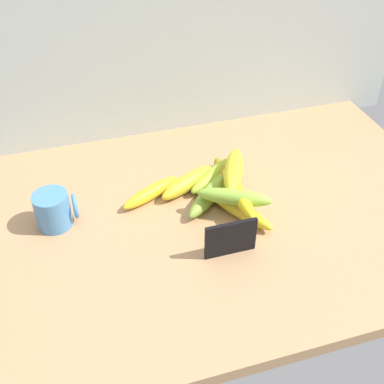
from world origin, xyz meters
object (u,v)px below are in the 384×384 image
object	(u,v)px
banana_4	(151,192)
banana_1	(227,182)
banana_8	(234,171)
banana_3	(212,192)
banana_5	(238,209)
banana_6	(238,194)
banana_7	(234,197)
banana_0	(188,182)
chalkboard_sign	(230,239)
banana_2	(217,173)
coffee_mug	(54,210)

from	to	relation	value
banana_4	banana_1	bearing A→B (deg)	-5.59
banana_4	banana_8	distance (cm)	20.02
banana_3	banana_5	bearing A→B (deg)	-62.52
banana_6	banana_7	bearing A→B (deg)	-139.75
banana_0	banana_6	bearing A→B (deg)	-52.79
banana_1	banana_8	distance (cm)	4.58
chalkboard_sign	banana_0	distance (cm)	23.17
banana_4	banana_5	xyz separation A→B (cm)	(17.48, -11.65, 0.16)
chalkboard_sign	banana_2	size ratio (longest dim) A/B	0.57
banana_8	banana_4	bearing A→B (deg)	170.29
banana_1	banana_8	size ratio (longest dim) A/B	1.14
banana_1	banana_2	size ratio (longest dim) A/B	1.01
banana_6	banana_8	world-z (taller)	banana_8
banana_3	banana_6	world-z (taller)	banana_6
chalkboard_sign	banana_7	size ratio (longest dim) A/B	0.66
banana_1	banana_0	bearing A→B (deg)	164.09
banana_6	banana_7	distance (cm)	1.93
banana_3	banana_8	bearing A→B (deg)	11.19
coffee_mug	banana_2	distance (cm)	39.63
banana_7	banana_1	bearing A→B (deg)	78.45
coffee_mug	banana_5	xyz separation A→B (cm)	(39.75, -8.91, -2.29)
banana_1	banana_4	bearing A→B (deg)	174.41
chalkboard_sign	banana_3	size ratio (longest dim) A/B	0.53
banana_8	banana_1	bearing A→B (deg)	122.43
banana_4	banana_7	world-z (taller)	banana_7
banana_4	banana_6	xyz separation A→B (cm)	(17.71, -10.38, 3.60)
banana_4	banana_6	size ratio (longest dim) A/B	0.89
banana_5	banana_8	bearing A→B (deg)	78.32
banana_0	banana_5	bearing A→B (deg)	-56.45
coffee_mug	banana_8	bearing A→B (deg)	-0.74
banana_0	banana_4	size ratio (longest dim) A/B	1.02
banana_5	banana_6	world-z (taller)	banana_6
banana_3	banana_2	bearing A→B (deg)	63.21
chalkboard_sign	banana_1	size ratio (longest dim) A/B	0.56
banana_0	banana_2	size ratio (longest dim) A/B	0.87
chalkboard_sign	banana_5	distance (cm)	12.26
banana_6	banana_4	bearing A→B (deg)	149.62
banana_2	banana_8	distance (cm)	7.28
banana_1	banana_2	bearing A→B (deg)	107.68
banana_4	banana_7	distance (cm)	20.34
banana_3	banana_7	xyz separation A→B (cm)	(2.55, -7.23, 3.53)
banana_2	banana_8	xyz separation A→B (cm)	(2.21, -5.45, 4.30)
banana_1	banana_7	size ratio (longest dim) A/B	1.17
coffee_mug	banana_1	size ratio (longest dim) A/B	0.47
chalkboard_sign	banana_6	world-z (taller)	chalkboard_sign
banana_0	banana_7	world-z (taller)	banana_7
banana_0	banana_5	xyz separation A→B (cm)	(8.25, -12.44, -0.19)
banana_2	banana_0	bearing A→B (deg)	-169.95
coffee_mug	banana_7	distance (cm)	39.55
banana_6	banana_5	bearing A→B (deg)	-100.07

